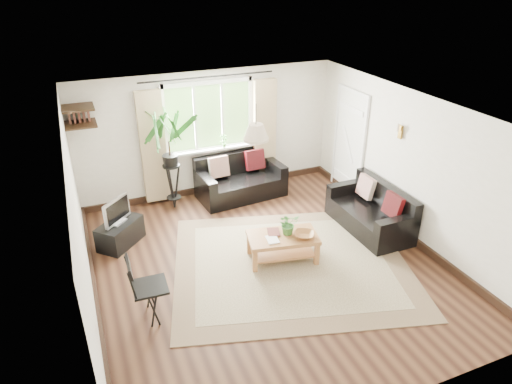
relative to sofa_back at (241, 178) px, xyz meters
name	(u,v)px	position (x,y,z in m)	size (l,w,h in m)	color
floor	(266,264)	(-0.46, -2.28, -0.39)	(5.50, 5.50, 0.00)	black
ceiling	(268,112)	(-0.46, -2.28, 2.01)	(5.50, 5.50, 0.00)	white
wall_back	(209,134)	(-0.46, 0.47, 0.81)	(5.00, 0.02, 2.40)	beige
wall_front	(388,321)	(-0.46, -5.03, 0.81)	(5.00, 0.02, 2.40)	beige
wall_left	(80,230)	(-2.96, -2.28, 0.81)	(0.02, 5.50, 2.40)	beige
wall_right	(410,167)	(2.04, -2.28, 0.81)	(0.02, 5.50, 2.40)	beige
rug	(291,264)	(-0.10, -2.42, -0.38)	(3.51, 3.01, 0.02)	beige
window	(209,117)	(-0.46, 0.43, 1.16)	(2.50, 0.16, 2.16)	white
door	(349,144)	(2.01, -0.58, 0.61)	(0.06, 0.96, 2.06)	silver
corner_shelf	(79,116)	(-2.71, 0.22, 1.50)	(0.50, 0.50, 0.34)	black
pendant_lamp	(256,128)	(-0.46, -1.88, 1.66)	(0.36, 0.36, 0.54)	beige
wall_sconce	(399,130)	(1.97, -1.98, 1.35)	(0.12, 0.12, 0.28)	beige
sofa_back	(241,178)	(0.00, 0.00, 0.00)	(1.65, 0.83, 0.78)	black
sofa_right	(370,210)	(1.59, -1.99, -0.02)	(0.79, 1.58, 0.74)	black
coffee_table	(282,247)	(-0.17, -2.25, -0.17)	(1.05, 0.57, 0.43)	#905E2F
table_plant	(288,224)	(-0.07, -2.22, 0.21)	(0.31, 0.26, 0.34)	#386F2C
bowl	(304,235)	(0.11, -2.40, 0.08)	(0.30, 0.30, 0.07)	#9C6535
book_a	(267,240)	(-0.46, -2.29, 0.05)	(0.17, 0.23, 0.02)	white
book_b	(268,232)	(-0.36, -2.10, 0.05)	(0.18, 0.24, 0.02)	#5B2B24
tv_stand	(120,233)	(-2.42, -0.86, -0.19)	(0.75, 0.42, 0.40)	black
tv	(117,210)	(-2.42, -0.86, 0.24)	(0.58, 0.19, 0.44)	#A5A5AA
palm_stand	(171,162)	(-1.32, 0.05, 0.54)	(0.72, 0.72, 1.86)	black
folding_chair	(150,288)	(-2.27, -2.76, 0.07)	(0.47, 0.47, 0.91)	black
sill_plant	(224,141)	(-0.21, 0.35, 0.68)	(0.14, 0.10, 0.27)	#2D6023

